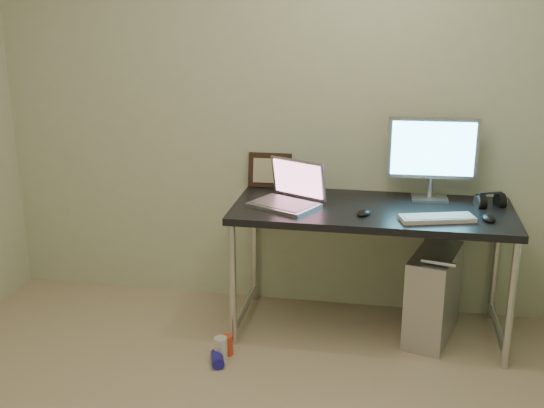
% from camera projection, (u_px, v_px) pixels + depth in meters
% --- Properties ---
extents(wall_back, '(3.50, 0.02, 2.50)m').
position_uv_depth(wall_back, '(283.00, 105.00, 4.02)').
color(wall_back, beige).
rests_on(wall_back, ground).
extents(desk, '(1.54, 0.67, 0.75)m').
position_uv_depth(desk, '(372.00, 222.00, 3.78)').
color(desk, black).
rests_on(desk, ground).
extents(tower_computer, '(0.34, 0.53, 0.54)m').
position_uv_depth(tower_computer, '(433.00, 295.00, 3.83)').
color(tower_computer, silver).
rests_on(tower_computer, ground).
extents(cable_a, '(0.01, 0.16, 0.69)m').
position_uv_depth(cable_a, '(424.00, 252.00, 4.07)').
color(cable_a, black).
rests_on(cable_a, ground).
extents(cable_b, '(0.02, 0.11, 0.71)m').
position_uv_depth(cable_b, '(439.00, 257.00, 4.05)').
color(cable_b, black).
rests_on(cable_b, ground).
extents(can_red, '(0.08, 0.08, 0.11)m').
position_uv_depth(can_red, '(227.00, 345.00, 3.69)').
color(can_red, red).
rests_on(can_red, ground).
extents(can_white, '(0.09, 0.09, 0.13)m').
position_uv_depth(can_white, '(221.00, 349.00, 3.64)').
color(can_white, silver).
rests_on(can_white, ground).
extents(can_blue, '(0.10, 0.13, 0.07)m').
position_uv_depth(can_blue, '(217.00, 359.00, 3.60)').
color(can_blue, '#211C9F').
rests_on(can_blue, ground).
extents(laptop, '(0.44, 0.41, 0.24)m').
position_uv_depth(laptop, '(289.00, 195.00, 3.79)').
color(laptop, '#B0B0B8').
rests_on(laptop, desk).
extents(monitor, '(0.51, 0.16, 0.47)m').
position_uv_depth(monitor, '(433.00, 152.00, 3.83)').
color(monitor, '#B0B0B8').
rests_on(monitor, desk).
extents(keyboard, '(0.40, 0.23, 0.02)m').
position_uv_depth(keyboard, '(437.00, 218.00, 3.54)').
color(keyboard, silver).
rests_on(keyboard, desk).
extents(mouse_right, '(0.08, 0.12, 0.04)m').
position_uv_depth(mouse_right, '(489.00, 217.00, 3.54)').
color(mouse_right, black).
rests_on(mouse_right, desk).
extents(mouse_left, '(0.10, 0.12, 0.04)m').
position_uv_depth(mouse_left, '(364.00, 211.00, 3.63)').
color(mouse_left, black).
rests_on(mouse_left, desk).
extents(headphones, '(0.18, 0.10, 0.10)m').
position_uv_depth(headphones, '(490.00, 202.00, 3.77)').
color(headphones, black).
rests_on(headphones, desk).
extents(picture_frame, '(0.26, 0.08, 0.21)m').
position_uv_depth(picture_frame, '(270.00, 170.00, 4.12)').
color(picture_frame, black).
rests_on(picture_frame, desk).
extents(webcam, '(0.04, 0.03, 0.13)m').
position_uv_depth(webcam, '(299.00, 174.00, 4.06)').
color(webcam, silver).
rests_on(webcam, desk).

